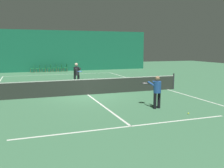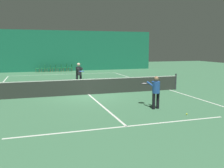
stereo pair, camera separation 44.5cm
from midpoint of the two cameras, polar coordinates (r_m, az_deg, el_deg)
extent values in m
plane|color=#3D704C|center=(15.04, -6.42, -2.44)|extent=(60.00, 60.00, 0.00)
cube|color=#196B4C|center=(30.26, -13.30, 7.37)|extent=(23.00, 0.12, 4.77)
cube|color=silver|center=(26.65, -12.24, 2.16)|extent=(11.00, 0.10, 0.00)
cube|color=silver|center=(21.24, -10.34, 0.66)|extent=(8.25, 0.10, 0.00)
cube|color=silver|center=(9.10, 2.89, -9.61)|extent=(8.25, 0.10, 0.00)
cube|color=silver|center=(17.11, 11.83, -1.24)|extent=(0.10, 23.80, 0.00)
cube|color=silver|center=(15.04, -6.42, -2.43)|extent=(0.10, 12.80, 0.00)
cube|color=#2D332D|center=(14.95, -6.45, -0.65)|extent=(11.90, 0.02, 0.95)
cube|color=white|center=(14.89, -6.48, 1.06)|extent=(11.90, 0.02, 0.05)
cylinder|color=#333338|center=(17.26, 13.16, 0.60)|extent=(0.10, 0.10, 1.07)
cylinder|color=black|center=(11.61, 8.70, -3.84)|extent=(0.16, 0.16, 0.74)
cylinder|color=black|center=(11.76, 9.61, -3.72)|extent=(0.16, 0.16, 0.74)
cylinder|color=#234C99|center=(11.57, 9.23, -0.70)|extent=(0.40, 0.40, 0.53)
sphere|color=#936B4C|center=(11.51, 9.28, 1.27)|extent=(0.20, 0.20, 0.20)
cylinder|color=#234C99|center=(11.65, 7.97, 0.00)|extent=(0.17, 0.52, 0.22)
cylinder|color=#234C99|center=(11.82, 9.04, 0.10)|extent=(0.17, 0.52, 0.22)
cylinder|color=black|center=(12.06, 7.35, -0.02)|extent=(0.08, 0.31, 0.03)
torus|color=black|center=(12.30, 6.51, 0.16)|extent=(0.38, 0.38, 0.03)
cylinder|color=silver|center=(12.30, 6.51, 0.16)|extent=(0.32, 0.32, 0.00)
cylinder|color=#2D2D38|center=(17.99, -8.37, 0.67)|extent=(0.16, 0.16, 0.84)
cylinder|color=#2D2D38|center=(17.93, -9.21, 0.62)|extent=(0.16, 0.16, 0.84)
cylinder|color=#232328|center=(17.88, -8.84, 2.94)|extent=(0.40, 0.40, 0.61)
sphere|color=beige|center=(17.84, -8.87, 4.40)|extent=(0.23, 0.23, 0.23)
cylinder|color=#232328|center=(17.63, -8.16, 3.33)|extent=(0.11, 0.58, 0.24)
cylinder|color=#232328|center=(17.56, -9.17, 3.29)|extent=(0.11, 0.58, 0.24)
cylinder|color=black|center=(17.18, -8.36, 2.95)|extent=(0.03, 0.31, 0.03)
torus|color=#1951B2|center=(16.89, -8.14, 2.86)|extent=(0.34, 0.34, 0.03)
cylinder|color=silver|center=(16.89, -8.14, 2.86)|extent=(0.28, 0.28, 0.00)
cylinder|color=brown|center=(29.84, -18.55, 2.93)|extent=(0.03, 0.03, 0.39)
cylinder|color=brown|center=(29.46, -18.54, 2.87)|extent=(0.03, 0.03, 0.39)
cylinder|color=brown|center=(29.85, -17.82, 2.97)|extent=(0.03, 0.03, 0.39)
cylinder|color=brown|center=(29.47, -17.80, 2.90)|extent=(0.03, 0.03, 0.39)
cube|color=#196B38|center=(29.63, -18.19, 3.34)|extent=(0.44, 0.44, 0.05)
cube|color=#196B38|center=(29.62, -17.83, 3.79)|extent=(0.04, 0.44, 0.40)
cylinder|color=brown|center=(29.85, -17.36, 2.99)|extent=(0.03, 0.03, 0.39)
cylinder|color=brown|center=(29.48, -17.33, 2.92)|extent=(0.03, 0.03, 0.39)
cylinder|color=brown|center=(29.87, -16.63, 3.02)|extent=(0.03, 0.03, 0.39)
cylinder|color=brown|center=(29.49, -16.59, 2.96)|extent=(0.03, 0.03, 0.39)
cube|color=#196B38|center=(29.65, -17.00, 3.40)|extent=(0.44, 0.44, 0.05)
cube|color=#196B38|center=(29.65, -16.63, 3.85)|extent=(0.04, 0.44, 0.40)
cylinder|color=brown|center=(29.88, -16.17, 3.04)|extent=(0.03, 0.03, 0.39)
cylinder|color=brown|center=(29.51, -16.13, 2.98)|extent=(0.03, 0.03, 0.39)
cylinder|color=brown|center=(29.91, -15.44, 3.08)|extent=(0.03, 0.03, 0.39)
cylinder|color=brown|center=(29.53, -15.39, 3.01)|extent=(0.03, 0.03, 0.39)
cube|color=#196B38|center=(29.69, -15.80, 3.45)|extent=(0.44, 0.44, 0.05)
cube|color=#196B38|center=(29.68, -15.43, 3.90)|extent=(0.04, 0.44, 0.40)
cylinder|color=brown|center=(29.92, -14.99, 3.10)|extent=(0.03, 0.03, 0.39)
cylinder|color=brown|center=(29.55, -14.93, 3.03)|extent=(0.03, 0.03, 0.39)
cylinder|color=brown|center=(29.96, -14.26, 3.13)|extent=(0.03, 0.03, 0.39)
cylinder|color=brown|center=(29.58, -14.19, 3.07)|extent=(0.03, 0.03, 0.39)
cube|color=#196B38|center=(29.73, -14.61, 3.50)|extent=(0.44, 0.44, 0.05)
cube|color=#196B38|center=(29.73, -14.24, 3.95)|extent=(0.04, 0.44, 0.40)
cylinder|color=brown|center=(29.98, -13.80, 3.15)|extent=(0.03, 0.03, 0.39)
cylinder|color=brown|center=(29.60, -13.73, 3.09)|extent=(0.03, 0.03, 0.39)
cylinder|color=brown|center=(30.02, -13.08, 3.18)|extent=(0.03, 0.03, 0.39)
cylinder|color=brown|center=(29.64, -13.00, 3.12)|extent=(0.03, 0.03, 0.39)
cube|color=#196B38|center=(29.79, -13.42, 3.56)|extent=(0.44, 0.44, 0.05)
cube|color=#196B38|center=(29.80, -13.05, 4.00)|extent=(0.04, 0.44, 0.40)
cylinder|color=brown|center=(30.05, -12.63, 3.20)|extent=(0.03, 0.03, 0.39)
cylinder|color=brown|center=(29.67, -12.54, 3.14)|extent=(0.03, 0.03, 0.39)
cylinder|color=brown|center=(30.09, -11.91, 3.23)|extent=(0.03, 0.03, 0.39)
cylinder|color=brown|center=(29.72, -11.81, 3.17)|extent=(0.03, 0.03, 0.39)
cube|color=#196B38|center=(29.86, -12.23, 3.60)|extent=(0.44, 0.44, 0.05)
cube|color=#196B38|center=(29.87, -11.87, 4.05)|extent=(0.04, 0.44, 0.40)
cylinder|color=brown|center=(30.13, -11.45, 3.25)|extent=(0.03, 0.03, 0.39)
cylinder|color=brown|center=(29.75, -11.35, 3.19)|extent=(0.03, 0.03, 0.39)
cylinder|color=brown|center=(30.18, -10.74, 3.28)|extent=(0.03, 0.03, 0.39)
cylinder|color=brown|center=(29.81, -10.63, 3.22)|extent=(0.03, 0.03, 0.39)
cube|color=#196B38|center=(29.95, -11.06, 3.65)|extent=(0.44, 0.44, 0.05)
cube|color=#196B38|center=(29.96, -10.69, 4.10)|extent=(0.04, 0.44, 0.40)
sphere|color=#D1DB33|center=(11.07, 15.95, -6.48)|extent=(0.07, 0.07, 0.07)
camera|label=1|loc=(0.22, -90.96, -0.14)|focal=40.00mm
camera|label=2|loc=(0.22, 89.04, 0.14)|focal=40.00mm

